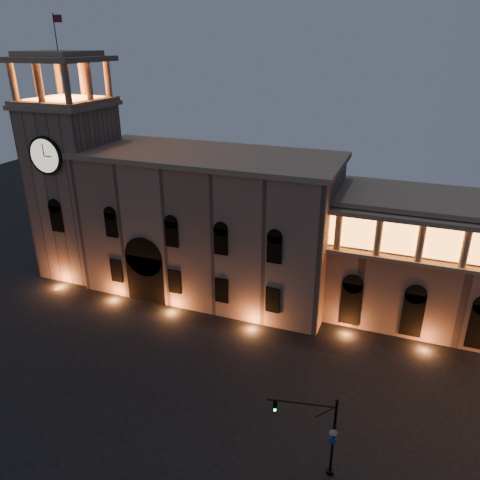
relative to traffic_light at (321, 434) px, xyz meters
The scene contains 4 objects.
ground 17.22m from the traffic_light, behind, with size 160.00×160.00×0.00m, color black.
government_building 30.16m from the traffic_light, 129.40° to the left, with size 30.80×12.80×17.60m.
clock_tower 44.20m from the traffic_light, 149.44° to the left, with size 9.80×9.80×32.40m.
traffic_light is the anchor object (origin of this frame).
Camera 1 is at (20.23, -26.65, 29.49)m, focal length 35.00 mm.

